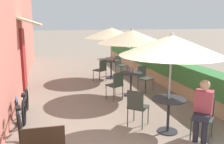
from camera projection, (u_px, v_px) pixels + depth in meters
name	position (u px, v px, depth m)	size (l,w,h in m)	color
cafe_facade_wall	(18.00, 29.00, 9.05)	(0.98, 13.59, 4.20)	#C66B5B
planter_hedge	(152.00, 65.00, 10.67)	(0.60, 12.59, 1.01)	tan
patio_table_near	(168.00, 109.00, 5.36)	(0.72, 0.72, 0.75)	#28282D
patio_umbrella_near	(172.00, 45.00, 5.08)	(2.16, 2.16, 2.16)	#B7B7BC
cafe_chair_near_left	(203.00, 114.00, 5.10)	(0.57, 0.57, 0.87)	#384238
seated_patron_near_left	(203.00, 108.00, 4.97)	(0.51, 0.51, 1.25)	#23232D
cafe_chair_near_right	(137.00, 105.00, 5.63)	(0.57, 0.57, 0.87)	#384238
coffee_cup_near	(168.00, 96.00, 5.37)	(0.07, 0.07, 0.09)	teal
patio_table_mid	(131.00, 79.00, 8.03)	(0.72, 0.72, 0.75)	#28282D
patio_umbrella_mid	(132.00, 37.00, 7.76)	(2.16, 2.16, 2.16)	#B7B7BC
cafe_chair_mid_left	(116.00, 84.00, 7.54)	(0.53, 0.53, 0.87)	#384238
cafe_chair_mid_right	(144.00, 76.00, 8.53)	(0.53, 0.53, 0.87)	#384238
coffee_cup_mid	(135.00, 72.00, 7.91)	(0.07, 0.07, 0.09)	white
patio_table_far	(111.00, 66.00, 10.41)	(0.72, 0.72, 0.75)	#28282D
patio_umbrella_far	(111.00, 33.00, 10.13)	(2.16, 2.16, 2.16)	#B7B7BC
cafe_chair_far_left	(101.00, 69.00, 9.84)	(0.56, 0.56, 0.87)	#384238
cafe_chair_far_right	(120.00, 64.00, 10.99)	(0.56, 0.56, 0.87)	#384238
coffee_cup_far	(114.00, 59.00, 10.41)	(0.07, 0.07, 0.09)	#B73D3D
bicycle_leaning	(19.00, 120.00, 5.27)	(0.31, 1.65, 0.71)	black
bicycle_second	(25.00, 105.00, 6.26)	(0.10, 1.63, 0.68)	black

